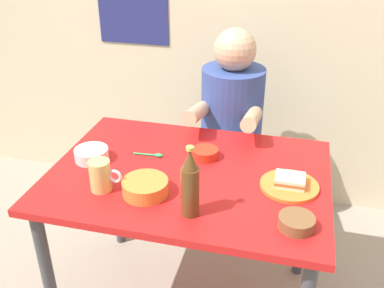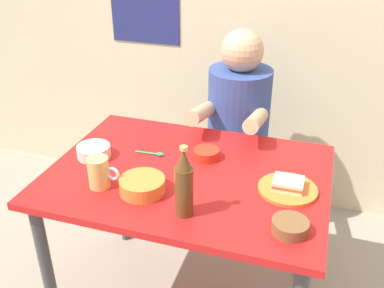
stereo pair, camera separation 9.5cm
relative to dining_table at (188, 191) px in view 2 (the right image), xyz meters
The scene contains 12 objects.
dining_table is the anchor object (origin of this frame).
stool 0.70m from the dining_table, 83.86° to the left, with size 0.34×0.34×0.45m.
person_seated 0.63m from the dining_table, 83.75° to the left, with size 0.33×0.56×0.72m.
plate_orange 0.41m from the dining_table, ahead, with size 0.22×0.22×0.01m, color orange.
sandwich 0.41m from the dining_table, ahead, with size 0.11×0.09×0.04m.
beer_mug 0.38m from the dining_table, 144.96° to the right, with size 0.13×0.08×0.12m.
beer_bottle 0.34m from the dining_table, 74.58° to the right, with size 0.06×0.06×0.26m.
rice_bowl_white 0.43m from the dining_table, behind, with size 0.14×0.14×0.05m.
soup_bowl_orange 0.25m from the dining_table, 122.58° to the right, with size 0.17×0.17×0.05m.
sauce_bowl_chili 0.18m from the dining_table, 73.51° to the left, with size 0.11×0.11×0.04m.
condiment_bowl_brown 0.51m from the dining_table, 30.14° to the right, with size 0.12×0.12×0.04m.
spoon 0.22m from the dining_table, 154.13° to the left, with size 0.13×0.02×0.01m.
Camera 2 is at (0.47, -1.40, 1.66)m, focal length 40.76 mm.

